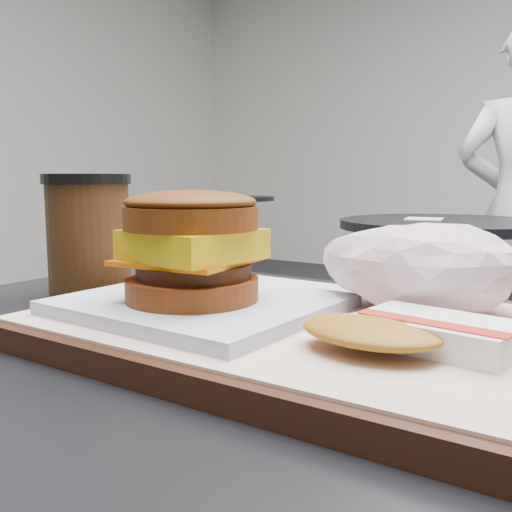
% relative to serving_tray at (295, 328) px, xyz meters
% --- Properties ---
extents(serving_tray, '(0.38, 0.28, 0.02)m').
position_rel_serving_tray_xyz_m(serving_tray, '(0.00, 0.00, 0.00)').
color(serving_tray, black).
rests_on(serving_tray, customer_table).
extents(breakfast_sandwich, '(0.19, 0.18, 0.09)m').
position_rel_serving_tray_xyz_m(breakfast_sandwich, '(-0.07, -0.03, 0.05)').
color(breakfast_sandwich, silver).
rests_on(breakfast_sandwich, serving_tray).
extents(hash_brown, '(0.12, 0.10, 0.02)m').
position_rel_serving_tray_xyz_m(hash_brown, '(0.10, -0.04, 0.02)').
color(hash_brown, white).
rests_on(hash_brown, serving_tray).
extents(crumpled_wrapper, '(0.15, 0.12, 0.07)m').
position_rel_serving_tray_xyz_m(crumpled_wrapper, '(0.07, 0.07, 0.04)').
color(crumpled_wrapper, white).
rests_on(crumpled_wrapper, serving_tray).
extents(coffee_cup, '(0.09, 0.09, 0.13)m').
position_rel_serving_tray_xyz_m(coffee_cup, '(-0.26, 0.03, 0.05)').
color(coffee_cup, '#3A200D').
rests_on(coffee_cup, customer_table).
extents(neighbor_table, '(0.70, 0.70, 0.75)m').
position_rel_serving_tray_xyz_m(neighbor_table, '(-0.34, 1.59, -0.23)').
color(neighbor_table, black).
rests_on(neighbor_table, ground).
extents(napkin, '(0.14, 0.14, 0.00)m').
position_rel_serving_tray_xyz_m(napkin, '(-0.41, 1.58, -0.03)').
color(napkin, silver).
rests_on(napkin, neighbor_table).
extents(bg_table_mid, '(0.66, 0.66, 0.75)m').
position_rel_serving_tray_xyz_m(bg_table_mid, '(-2.39, 3.14, -0.22)').
color(bg_table_mid, black).
rests_on(bg_table_mid, ground).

